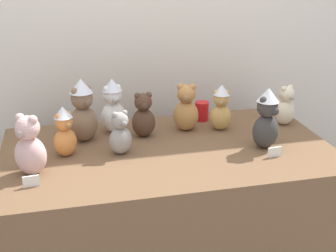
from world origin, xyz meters
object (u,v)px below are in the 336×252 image
Objects in this scene: teddy_bear_cream at (285,106)px; teddy_bear_snow at (113,106)px; teddy_bear_charcoal at (267,119)px; teddy_bear_ash at (120,134)px; teddy_bear_blush at (30,147)px; teddy_bear_mocha at (83,111)px; teddy_bear_caramel at (186,109)px; party_cup_red at (202,111)px; display_table at (168,210)px; teddy_bear_honey at (221,108)px; teddy_bear_cocoa at (144,116)px; teddy_bear_ginger at (65,132)px.

teddy_bear_cream is 0.96m from teddy_bear_snow.
teddy_bear_charcoal reaches higher than teddy_bear_ash.
teddy_bear_charcoal is at bearing 35.51° from teddy_bear_blush.
teddy_bear_snow is 0.58m from teddy_bear_blush.
teddy_bear_caramel is (0.55, 0.02, -0.04)m from teddy_bear_mocha.
teddy_bear_caramel is at bearing 110.88° from teddy_bear_charcoal.
teddy_bear_caramel is (-0.57, 0.04, 0.02)m from teddy_bear_cream.
teddy_bear_mocha is at bearing -166.16° from teddy_bear_snow.
teddy_bear_mocha is 0.71m from party_cup_red.
teddy_bear_cream reaches higher than display_table.
teddy_bear_caramel is at bearing -170.64° from teddy_bear_honey.
teddy_bear_charcoal reaches higher than teddy_bear_blush.
teddy_bear_cocoa reaches higher than party_cup_red.
teddy_bear_ginger is 1.03× the size of teddy_bear_cocoa.
display_table is 6.71× the size of teddy_bear_cocoa.
teddy_bear_charcoal is (0.88, -0.29, -0.01)m from teddy_bear_mocha.
party_cup_red is at bearing -19.18° from teddy_bear_mocha.
teddy_bear_ginger is (-1.22, -0.14, 0.02)m from teddy_bear_cream.
teddy_bear_charcoal is 1.41× the size of teddy_bear_ash.
teddy_bear_caramel is at bearing 57.15° from teddy_bear_blush.
teddy_bear_caramel is 1.04× the size of teddy_bear_honey.
teddy_bear_snow reaches higher than teddy_bear_ginger.
teddy_bear_cream is at bearing 11.81° from teddy_bear_caramel.
teddy_bear_mocha is 0.74m from teddy_bear_honey.
party_cup_red is at bearing 60.81° from teddy_bear_blush.
teddy_bear_mocha is at bearing -162.03° from teddy_bear_caramel.
teddy_bear_honey reaches higher than display_table.
teddy_bear_caramel is (0.15, 0.22, 0.49)m from display_table.
teddy_bear_mocha is 0.41m from teddy_bear_blush.
teddy_bear_charcoal is at bearing -43.40° from teddy_bear_honey.
teddy_bear_honey is 0.59m from teddy_bear_snow.
teddy_bear_blush is (-1.37, -0.30, 0.02)m from teddy_bear_cream.
teddy_bear_snow is (-0.96, 0.11, 0.04)m from teddy_bear_cream.
party_cup_red is (0.52, 0.35, -0.05)m from teddy_bear_ash.
display_table is 6.54× the size of teddy_bear_ginger.
teddy_bear_ginger is 0.99m from teddy_bear_charcoal.
teddy_bear_cocoa is at bearing -156.12° from teddy_bear_caramel.
teddy_bear_caramel reaches higher than teddy_bear_cream.
teddy_bear_ash is (-0.71, 0.09, -0.05)m from teddy_bear_charcoal.
teddy_bear_mocha is 0.93m from teddy_bear_charcoal.
display_table is at bearing -34.84° from teddy_bear_ginger.
teddy_bear_cream is 0.47m from party_cup_red.
teddy_bear_charcoal is at bearing -11.56° from display_table.
teddy_bear_cream is 0.37m from teddy_bear_charcoal.
teddy_bear_charcoal is at bearing -49.88° from teddy_bear_mocha.
teddy_bear_cocoa is at bearing -156.38° from party_cup_red.
teddy_bear_honey is at bearing -2.95° from teddy_bear_ash.
teddy_bear_charcoal is at bearing -28.16° from teddy_bear_ash.
teddy_bear_mocha is 1.25× the size of teddy_bear_caramel.
party_cup_red is at bearing 129.31° from teddy_bear_honey.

